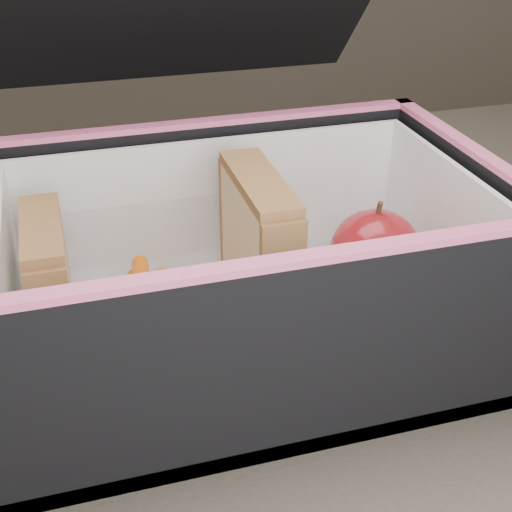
{
  "coord_description": "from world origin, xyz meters",
  "views": [
    {
      "loc": [
        -0.16,
        -0.41,
        1.05
      ],
      "look_at": [
        -0.04,
        -0.01,
        0.81
      ],
      "focal_mm": 50.0,
      "sensor_mm": 36.0,
      "label": 1
    }
  ],
  "objects": [
    {
      "name": "red_apple",
      "position": [
        0.05,
        -0.01,
        0.8
      ],
      "size": [
        0.07,
        0.07,
        0.07
      ],
      "rotation": [
        0.0,
        0.0,
        0.1
      ],
      "color": "maroon",
      "rests_on": "paper_napkin"
    },
    {
      "name": "plastic_tub",
      "position": [
        -0.11,
        -0.02,
        0.8
      ],
      "size": [
        0.18,
        0.13,
        0.07
      ],
      "primitive_type": null,
      "color": "white",
      "rests_on": "lunch_bag"
    },
    {
      "name": "paper_napkin",
      "position": [
        0.05,
        -0.01,
        0.77
      ],
      "size": [
        0.1,
        0.1,
        0.01
      ],
      "primitive_type": "cube",
      "rotation": [
        0.0,
        0.0,
        0.41
      ],
      "color": "white",
      "rests_on": "lunch_bag"
    },
    {
      "name": "carrot_sticks",
      "position": [
        -0.11,
        -0.02,
        0.79
      ],
      "size": [
        0.05,
        0.14,
        0.03
      ],
      "color": "#E84300",
      "rests_on": "plastic_tub"
    },
    {
      "name": "sandwich_right",
      "position": [
        -0.04,
        -0.02,
        0.82
      ],
      "size": [
        0.03,
        0.1,
        0.11
      ],
      "color": "beige",
      "rests_on": "plastic_tub"
    },
    {
      "name": "kitchen_table",
      "position": [
        0.0,
        0.0,
        0.66
      ],
      "size": [
        1.2,
        0.8,
        0.75
      ],
      "color": "brown",
      "rests_on": "ground"
    },
    {
      "name": "lunch_bag",
      "position": [
        -0.05,
        -0.01,
        0.82
      ],
      "size": [
        0.33,
        0.37,
        0.28
      ],
      "color": "black",
      "rests_on": "kitchen_table"
    },
    {
      "name": "sandwich_left",
      "position": [
        -0.18,
        -0.02,
        0.82
      ],
      "size": [
        0.02,
        0.08,
        0.09
      ],
      "color": "beige",
      "rests_on": "plastic_tub"
    }
  ]
}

